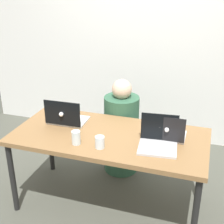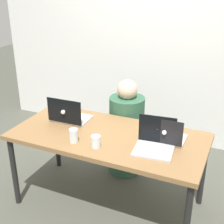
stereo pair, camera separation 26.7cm
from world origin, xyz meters
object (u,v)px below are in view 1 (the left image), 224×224
object	(u,v)px
person_at_center	(121,132)
laptop_back_right	(168,133)
laptop_front_right	(158,140)
water_glass_center	(99,143)
water_glass_left	(76,138)
laptop_back_left	(66,118)

from	to	relation	value
person_at_center	laptop_back_right	distance (m)	0.81
laptop_front_right	water_glass_center	world-z (taller)	laptop_front_right
person_at_center	water_glass_center	distance (m)	0.88
water_glass_left	laptop_front_right	bearing A→B (deg)	14.35
laptop_back_left	water_glass_center	xyz separation A→B (m)	(0.44, -0.33, -0.01)
person_at_center	laptop_front_right	bearing A→B (deg)	128.39
laptop_back_right	water_glass_center	size ratio (longest dim) A/B	2.95
person_at_center	water_glass_left	xyz separation A→B (m)	(-0.14, -0.82, 0.32)
person_at_center	water_glass_left	world-z (taller)	person_at_center
water_glass_center	laptop_back_right	bearing A→B (deg)	33.36
laptop_back_left	water_glass_left	distance (m)	0.41
laptop_back_left	water_glass_center	world-z (taller)	laptop_back_left
laptop_back_left	water_glass_left	world-z (taller)	laptop_back_left
laptop_back_left	water_glass_center	size ratio (longest dim) A/B	3.56
person_at_center	laptop_back_right	size ratio (longest dim) A/B	3.60
laptop_back_right	laptop_front_right	distance (m)	0.17
laptop_back_left	laptop_front_right	distance (m)	0.90
water_glass_center	water_glass_left	bearing A→B (deg)	-179.84
laptop_back_right	water_glass_left	world-z (taller)	laptop_back_right
person_at_center	laptop_front_right	xyz separation A→B (m)	(0.50, -0.66, 0.32)
water_glass_left	person_at_center	bearing A→B (deg)	80.21
laptop_front_right	person_at_center	bearing A→B (deg)	120.77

